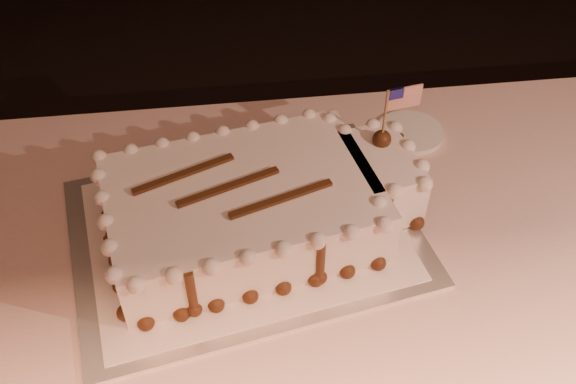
{
  "coord_description": "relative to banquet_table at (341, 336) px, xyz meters",
  "views": [
    {
      "loc": [
        -0.22,
        -0.19,
        1.62
      ],
      "look_at": [
        -0.12,
        0.6,
        0.84
      ],
      "focal_mm": 40.0,
      "sensor_mm": 36.0,
      "label": 1
    }
  ],
  "objects": [
    {
      "name": "side_plate",
      "position": [
        0.17,
        0.24,
        0.38
      ],
      "size": [
        0.14,
        0.14,
        0.01
      ],
      "primitive_type": "cylinder",
      "color": "white",
      "rests_on": "banquet_table"
    },
    {
      "name": "doily",
      "position": [
        -0.2,
        0.0,
        0.38
      ],
      "size": [
        0.61,
        0.51,
        0.0
      ],
      "primitive_type": "cube",
      "rotation": [
        0.0,
        0.0,
        0.18
      ],
      "color": "white",
      "rests_on": "cake_board"
    },
    {
      "name": "banquet_table",
      "position": [
        0.0,
        0.0,
        0.0
      ],
      "size": [
        2.4,
        0.8,
        0.75
      ],
      "primitive_type": "cube",
      "color": "beige",
      "rests_on": "ground"
    },
    {
      "name": "cake_board",
      "position": [
        -0.2,
        0.0,
        0.38
      ],
      "size": [
        0.68,
        0.56,
        0.01
      ],
      "primitive_type": "cube",
      "rotation": [
        0.0,
        0.0,
        0.18
      ],
      "color": "white",
      "rests_on": "banquet_table"
    },
    {
      "name": "sheet_cake",
      "position": [
        -0.17,
        0.01,
        0.44
      ],
      "size": [
        0.59,
        0.4,
        0.23
      ],
      "color": "white",
      "rests_on": "doily"
    }
  ]
}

